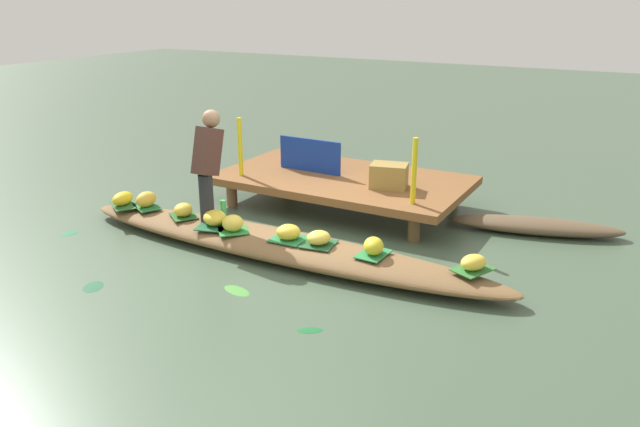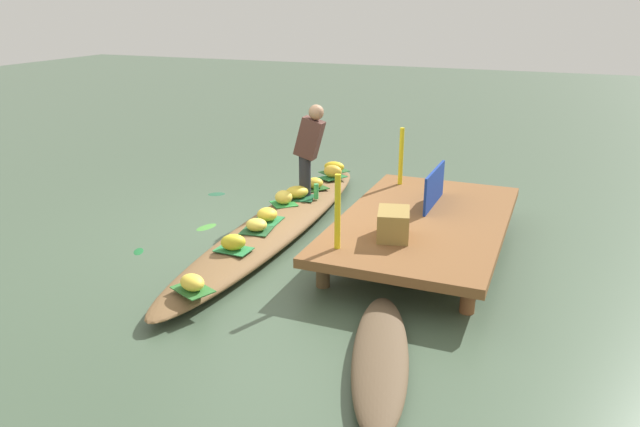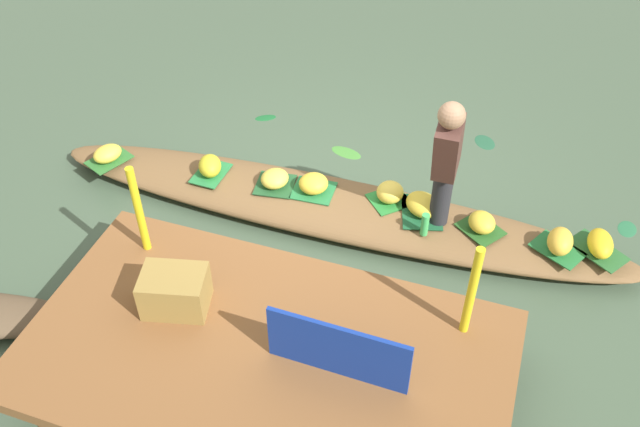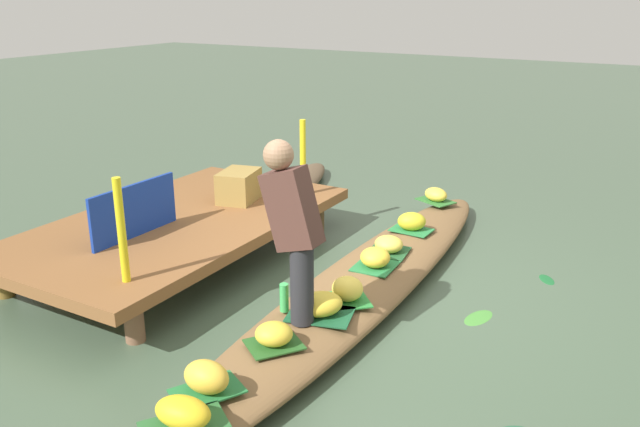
# 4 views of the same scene
# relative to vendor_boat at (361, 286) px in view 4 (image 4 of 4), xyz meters

# --- Properties ---
(canal_water) EXTENTS (40.00, 40.00, 0.00)m
(canal_water) POSITION_rel_vendor_boat_xyz_m (0.00, 0.00, -0.11)
(canal_water) COLOR #435842
(canal_water) RESTS_ON ground
(dock_platform) EXTENTS (3.20, 1.80, 0.41)m
(dock_platform) POSITION_rel_vendor_boat_xyz_m (-0.12, 1.80, 0.24)
(dock_platform) COLOR brown
(dock_platform) RESTS_ON ground
(vendor_boat) EXTENTS (5.23, 0.84, 0.22)m
(vendor_boat) POSITION_rel_vendor_boat_xyz_m (0.00, 0.00, 0.00)
(vendor_boat) COLOR brown
(vendor_boat) RESTS_ON ground
(moored_boat) EXTENTS (2.03, 0.95, 0.17)m
(moored_boat) POSITION_rel_vendor_boat_xyz_m (2.31, 2.03, -0.02)
(moored_boat) COLOR brown
(moored_boat) RESTS_ON ground
(leaf_mat_0) EXTENTS (0.44, 0.44, 0.01)m
(leaf_mat_0) POSITION_rel_vendor_boat_xyz_m (-0.48, -0.13, 0.11)
(leaf_mat_0) COLOR #298035
(leaf_mat_0) RESTS_ON vendor_boat
(banana_bunch_0) EXTENTS (0.32, 0.32, 0.18)m
(banana_bunch_0) POSITION_rel_vendor_boat_xyz_m (-0.48, -0.13, 0.20)
(banana_bunch_0) COLOR #F9D64C
(banana_bunch_0) RESTS_ON vendor_boat
(leaf_mat_1) EXTENTS (0.43, 0.42, 0.01)m
(leaf_mat_1) POSITION_rel_vendor_boat_xyz_m (-1.27, -0.02, 0.11)
(leaf_mat_1) COLOR #265922
(leaf_mat_1) RESTS_ON vendor_boat
(banana_bunch_1) EXTENTS (0.31, 0.32, 0.15)m
(banana_bunch_1) POSITION_rel_vendor_boat_xyz_m (-1.27, -0.02, 0.19)
(banana_bunch_1) COLOR yellow
(banana_bunch_1) RESTS_ON vendor_boat
(leaf_mat_2) EXTENTS (0.37, 0.37, 0.01)m
(leaf_mat_2) POSITION_rel_vendor_boat_xyz_m (0.52, -0.00, 0.11)
(leaf_mat_2) COLOR #23552C
(leaf_mat_2) RESTS_ON vendor_boat
(banana_bunch_2) EXTENTS (0.31, 0.32, 0.14)m
(banana_bunch_2) POSITION_rel_vendor_boat_xyz_m (0.52, -0.00, 0.18)
(banana_bunch_2) COLOR #EFD04B
(banana_bunch_2) RESTS_ON vendor_boat
(leaf_mat_3) EXTENTS (0.37, 0.34, 0.01)m
(leaf_mat_3) POSITION_rel_vendor_boat_xyz_m (0.18, -0.04, 0.11)
(leaf_mat_3) COLOR #277A40
(leaf_mat_3) RESTS_ON vendor_boat
(banana_bunch_3) EXTENTS (0.34, 0.34, 0.16)m
(banana_bunch_3) POSITION_rel_vendor_boat_xyz_m (0.18, -0.04, 0.19)
(banana_bunch_3) COLOR yellow
(banana_bunch_3) RESTS_ON vendor_boat
(leaf_mat_4) EXTENTS (0.46, 0.41, 0.01)m
(leaf_mat_4) POSITION_rel_vendor_boat_xyz_m (-1.88, 0.02, 0.11)
(leaf_mat_4) COLOR #246F36
(leaf_mat_4) RESTS_ON vendor_boat
(banana_bunch_4) EXTENTS (0.20, 0.28, 0.19)m
(banana_bunch_4) POSITION_rel_vendor_boat_xyz_m (-1.88, 0.02, 0.21)
(banana_bunch_4) COLOR yellow
(banana_bunch_4) RESTS_ON vendor_boat
(leaf_mat_5) EXTENTS (0.39, 0.45, 0.01)m
(leaf_mat_5) POSITION_rel_vendor_boat_xyz_m (2.09, 0.16, 0.11)
(leaf_mat_5) COLOR #307130
(leaf_mat_5) RESTS_ON vendor_boat
(banana_bunch_5) EXTENTS (0.30, 0.33, 0.14)m
(banana_bunch_5) POSITION_rel_vendor_boat_xyz_m (2.09, 0.16, 0.19)
(banana_bunch_5) COLOR yellow
(banana_bunch_5) RESTS_ON vendor_boat
(leaf_mat_6) EXTENTS (0.50, 0.45, 0.01)m
(leaf_mat_6) POSITION_rel_vendor_boat_xyz_m (-2.18, -0.07, 0.11)
(leaf_mat_6) COLOR #2A622F
(leaf_mat_6) RESTS_ON vendor_boat
(banana_bunch_6) EXTENTS (0.24, 0.34, 0.16)m
(banana_bunch_6) POSITION_rel_vendor_boat_xyz_m (-2.18, -0.07, 0.19)
(banana_bunch_6) COLOR yellow
(banana_bunch_6) RESTS_ON vendor_boat
(leaf_mat_7) EXTENTS (0.27, 0.38, 0.01)m
(leaf_mat_7) POSITION_rel_vendor_boat_xyz_m (1.13, 0.04, 0.11)
(leaf_mat_7) COLOR #297F41
(leaf_mat_7) RESTS_ON vendor_boat
(banana_bunch_7) EXTENTS (0.30, 0.33, 0.17)m
(banana_bunch_7) POSITION_rel_vendor_boat_xyz_m (1.13, 0.04, 0.20)
(banana_bunch_7) COLOR gold
(banana_bunch_7) RESTS_ON vendor_boat
(leaf_mat_8) EXTENTS (0.43, 0.51, 0.01)m
(leaf_mat_8) POSITION_rel_vendor_boat_xyz_m (-0.77, -0.07, 0.11)
(leaf_mat_8) COLOR #1A5531
(leaf_mat_8) RESTS_ON vendor_boat
(banana_bunch_8) EXTENTS (0.40, 0.40, 0.16)m
(banana_bunch_8) POSITION_rel_vendor_boat_xyz_m (-0.77, -0.07, 0.19)
(banana_bunch_8) COLOR gold
(banana_bunch_8) RESTS_ON vendor_boat
(vendor_person) EXTENTS (0.20, 0.41, 1.25)m
(vendor_person) POSITION_rel_vendor_boat_xyz_m (-0.92, 0.05, 0.81)
(vendor_person) COLOR #28282D
(vendor_person) RESTS_ON vendor_boat
(water_bottle) EXTENTS (0.06, 0.06, 0.21)m
(water_bottle) POSITION_rel_vendor_boat_xyz_m (-0.84, 0.18, 0.21)
(water_bottle) COLOR #41BD5C
(water_bottle) RESTS_ON vendor_boat
(market_banner) EXTENTS (0.92, 0.05, 0.45)m
(market_banner) POSITION_rel_vendor_boat_xyz_m (-0.62, 1.80, 0.52)
(market_banner) COLOR navy
(market_banner) RESTS_ON dock_platform
(railing_post_west) EXTENTS (0.06, 0.06, 0.76)m
(railing_post_west) POSITION_rel_vendor_boat_xyz_m (-1.32, 1.20, 0.68)
(railing_post_west) COLOR yellow
(railing_post_west) RESTS_ON dock_platform
(railing_post_east) EXTENTS (0.06, 0.06, 0.76)m
(railing_post_east) POSITION_rel_vendor_boat_xyz_m (1.08, 1.20, 0.68)
(railing_post_east) COLOR yellow
(railing_post_east) RESTS_ON dock_platform
(produce_crate) EXTENTS (0.50, 0.42, 0.30)m
(produce_crate) POSITION_rel_vendor_boat_xyz_m (0.59, 1.64, 0.44)
(produce_crate) COLOR olive
(produce_crate) RESTS_ON dock_platform
(drifting_plant_1) EXTENTS (0.25, 0.21, 0.01)m
(drifting_plant_1) POSITION_rel_vendor_boat_xyz_m (1.13, -1.22, -0.11)
(drifting_plant_1) COLOR #1A602D
(drifting_plant_1) RESTS_ON ground
(drifting_plant_2) EXTENTS (0.35, 0.23, 0.01)m
(drifting_plant_2) POSITION_rel_vendor_boat_xyz_m (0.15, -0.92, -0.11)
(drifting_plant_2) COLOR #468D37
(drifting_plant_2) RESTS_ON ground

